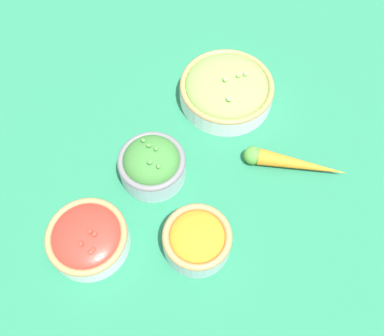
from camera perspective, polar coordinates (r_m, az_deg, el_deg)
name	(u,v)px	position (r m, az deg, el deg)	size (l,w,h in m)	color
ground_plane	(192,176)	(0.79, 0.00, -1.03)	(3.00, 3.00, 0.00)	#23704C
bowl_carrots	(197,239)	(0.71, 0.68, -9.45)	(0.11, 0.11, 0.06)	#B2C1CC
bowl_lettuce	(227,89)	(0.86, 4.64, 10.49)	(0.19, 0.19, 0.07)	white
bowl_broccoli	(152,164)	(0.76, -5.35, 0.56)	(0.12, 0.12, 0.08)	#B2C1CC
bowl_cherry_tomatoes	(88,238)	(0.73, -13.75, -9.02)	(0.14, 0.14, 0.06)	white
loose_carrot	(292,163)	(0.81, 13.15, 0.68)	(0.16, 0.14, 0.03)	orange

